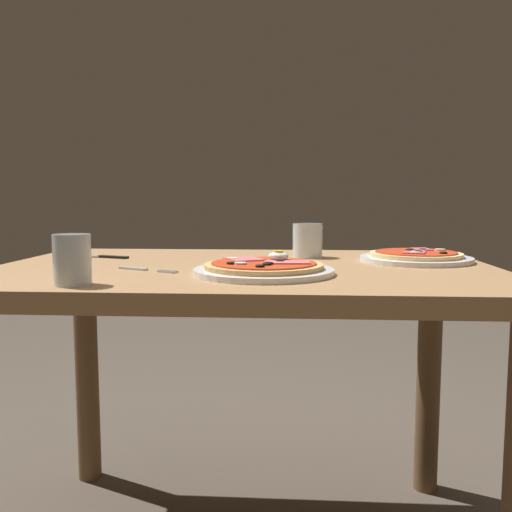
# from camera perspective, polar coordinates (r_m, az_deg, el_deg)

# --- Properties ---
(dining_table) EXTENTS (1.17, 0.78, 0.73)m
(dining_table) POSITION_cam_1_polar(r_m,az_deg,el_deg) (1.30, -1.18, -6.10)
(dining_table) COLOR #9E754C
(dining_table) RESTS_ON ground
(pizza_foreground) EXTENTS (0.29, 0.29, 0.05)m
(pizza_foreground) POSITION_cam_1_polar(r_m,az_deg,el_deg) (1.13, 0.84, -1.31)
(pizza_foreground) COLOR white
(pizza_foreground) RESTS_ON dining_table
(pizza_across_left) EXTENTS (0.28, 0.28, 0.03)m
(pizza_across_left) POSITION_cam_1_polar(r_m,az_deg,el_deg) (1.42, 16.51, -0.08)
(pizza_across_left) COLOR white
(pizza_across_left) RESTS_ON dining_table
(water_glass_near) EXTENTS (0.07, 0.07, 0.09)m
(water_glass_near) POSITION_cam_1_polar(r_m,az_deg,el_deg) (1.04, -18.80, -0.69)
(water_glass_near) COLOR silver
(water_glass_near) RESTS_ON dining_table
(water_glass_far) EXTENTS (0.08, 0.08, 0.09)m
(water_glass_far) POSITION_cam_1_polar(r_m,az_deg,el_deg) (1.46, 5.46, 1.39)
(water_glass_far) COLOR silver
(water_glass_far) RESTS_ON dining_table
(fork) EXTENTS (0.15, 0.08, 0.00)m
(fork) POSITION_cam_1_polar(r_m,az_deg,el_deg) (1.21, -11.83, -1.39)
(fork) COLOR silver
(fork) RESTS_ON dining_table
(knife) EXTENTS (0.19, 0.08, 0.01)m
(knife) POSITION_cam_1_polar(r_m,az_deg,el_deg) (1.51, -15.99, -0.04)
(knife) COLOR silver
(knife) RESTS_ON dining_table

